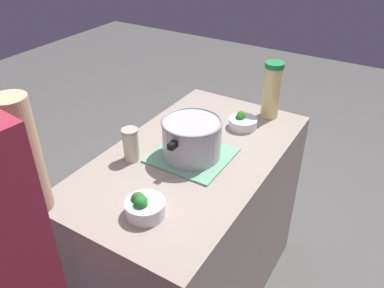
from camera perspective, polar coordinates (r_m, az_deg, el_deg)
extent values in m
cube|color=gray|center=(1.88, 0.00, -12.81)|extent=(1.14, 0.64, 0.89)
cube|color=#6FAE8A|center=(1.58, -0.02, -1.69)|extent=(0.29, 0.31, 0.01)
cylinder|color=#B7B7BC|center=(1.54, -0.02, 0.79)|extent=(0.24, 0.24, 0.15)
torus|color=#99999E|center=(1.50, -0.02, 3.28)|extent=(0.24, 0.24, 0.01)
cube|color=black|center=(1.62, 2.49, 4.23)|extent=(0.04, 0.02, 0.02)
cube|color=black|center=(1.42, -2.87, -0.19)|extent=(0.04, 0.02, 0.02)
cylinder|color=#F6E48F|center=(1.87, 11.66, 7.48)|extent=(0.09, 0.09, 0.25)
cylinder|color=#228342|center=(1.82, 12.13, 11.35)|extent=(0.09, 0.09, 0.02)
ellipsoid|color=yellow|center=(1.85, 11.55, 7.65)|extent=(0.04, 0.04, 0.01)
cylinder|color=beige|center=(1.55, -9.00, -0.23)|extent=(0.06, 0.06, 0.13)
cylinder|color=#B2AD99|center=(1.52, -9.21, 1.97)|extent=(0.07, 0.07, 0.01)
cylinder|color=silver|center=(1.79, 7.53, 3.10)|extent=(0.13, 0.13, 0.04)
ellipsoid|color=#21771D|center=(1.78, 7.06, 3.80)|extent=(0.04, 0.04, 0.04)
ellipsoid|color=#307819|center=(1.79, 7.27, 4.09)|extent=(0.04, 0.04, 0.05)
cylinder|color=silver|center=(1.30, -6.90, -9.38)|extent=(0.14, 0.14, 0.05)
ellipsoid|color=#256F1C|center=(1.29, -7.34, -8.43)|extent=(0.04, 0.04, 0.04)
ellipsoid|color=#35652F|center=(1.30, -7.98, -8.13)|extent=(0.05, 0.05, 0.05)
ellipsoid|color=#237B2C|center=(1.27, -7.61, -8.80)|extent=(0.05, 0.05, 0.05)
cylinder|color=tan|center=(0.96, -23.58, -1.69)|extent=(0.08, 0.08, 0.30)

